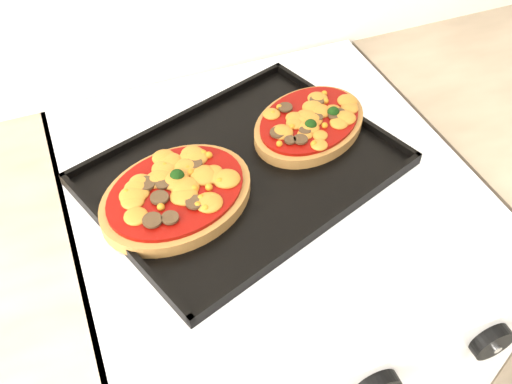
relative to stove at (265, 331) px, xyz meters
name	(u,v)px	position (x,y,z in m)	size (l,w,h in m)	color
stove	(265,331)	(0.00, 0.00, 0.00)	(0.60, 0.60, 0.91)	white
control_panel	(366,375)	(0.00, -0.31, 0.40)	(0.60, 0.02, 0.09)	white
knob_right	(491,342)	(0.17, -0.33, 0.40)	(0.06, 0.06, 0.02)	black
baking_tray	(244,169)	(-0.03, 0.02, 0.47)	(0.44, 0.32, 0.02)	black
pizza_left	(176,194)	(-0.14, -0.01, 0.48)	(0.23, 0.18, 0.03)	olive
pizza_right	(309,122)	(0.10, 0.07, 0.48)	(0.21, 0.15, 0.03)	olive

